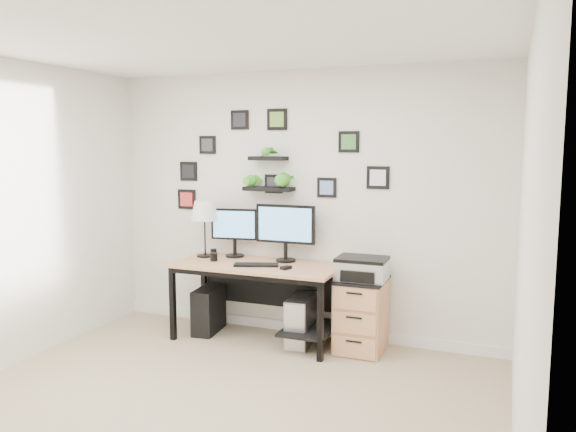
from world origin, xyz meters
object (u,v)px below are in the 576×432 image
at_px(pc_tower_black, 209,310).
at_px(pc_tower_grey, 301,321).
at_px(table_lamp, 205,212).
at_px(mug, 214,257).
at_px(monitor_left, 234,229).
at_px(printer, 362,268).
at_px(desk, 261,276).
at_px(monitor_right, 285,228).
at_px(file_cabinet, 361,315).

bearing_deg(pc_tower_black, pc_tower_grey, -6.95).
bearing_deg(table_lamp, mug, -40.67).
bearing_deg(pc_tower_black, mug, -39.49).
height_order(monitor_left, printer, monitor_left).
bearing_deg(desk, table_lamp, 171.83).
relative_size(monitor_right, pc_tower_black, 1.33).
relative_size(monitor_left, printer, 1.09).
distance_m(mug, pc_tower_grey, 1.05).
distance_m(desk, monitor_right, 0.52).
bearing_deg(pc_tower_grey, desk, 179.73).
height_order(desk, table_lamp, table_lamp).
height_order(desk, mug, mug).
height_order(mug, printer, printer).
bearing_deg(file_cabinet, table_lamp, 178.69).
distance_m(table_lamp, pc_tower_grey, 1.46).
height_order(monitor_left, mug, monitor_left).
distance_m(monitor_right, file_cabinet, 1.09).
height_order(pc_tower_grey, file_cabinet, file_cabinet).
bearing_deg(monitor_left, mug, -110.06).
relative_size(mug, file_cabinet, 0.12).
distance_m(monitor_right, table_lamp, 0.86).
xyz_separation_m(monitor_left, pc_tower_grey, (0.79, -0.20, -0.81)).
xyz_separation_m(mug, pc_tower_black, (-0.11, 0.07, -0.56)).
relative_size(table_lamp, file_cabinet, 0.85).
xyz_separation_m(table_lamp, file_cabinet, (1.65, -0.04, -0.87)).
height_order(monitor_right, pc_tower_grey, monitor_right).
bearing_deg(pc_tower_grey, printer, 4.00).
height_order(pc_tower_black, printer, printer).
height_order(mug, pc_tower_black, mug).
height_order(table_lamp, mug, table_lamp).
xyz_separation_m(pc_tower_black, printer, (1.57, 0.04, 0.55)).
bearing_deg(pc_tower_grey, mug, -175.75).
bearing_deg(mug, desk, 8.11).
relative_size(desk, monitor_right, 2.66).
bearing_deg(desk, monitor_right, 41.77).
bearing_deg(monitor_right, file_cabinet, -7.76).
distance_m(mug, file_cabinet, 1.53).
xyz_separation_m(table_lamp, mug, (0.19, -0.16, -0.42)).
xyz_separation_m(monitor_left, monitor_right, (0.57, -0.03, 0.04)).
xyz_separation_m(desk, mug, (-0.48, -0.07, 0.16)).
height_order(desk, file_cabinet, desk).
bearing_deg(file_cabinet, pc_tower_black, -177.95).
xyz_separation_m(monitor_right, file_cabinet, (0.79, -0.11, -0.75)).
distance_m(desk, monitor_left, 0.59).
relative_size(monitor_left, monitor_right, 0.82).
bearing_deg(monitor_left, file_cabinet, -5.68).
distance_m(monitor_right, printer, 0.86).
bearing_deg(table_lamp, pc_tower_black, -48.88).
bearing_deg(monitor_left, desk, -26.93).
height_order(monitor_right, table_lamp, table_lamp).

